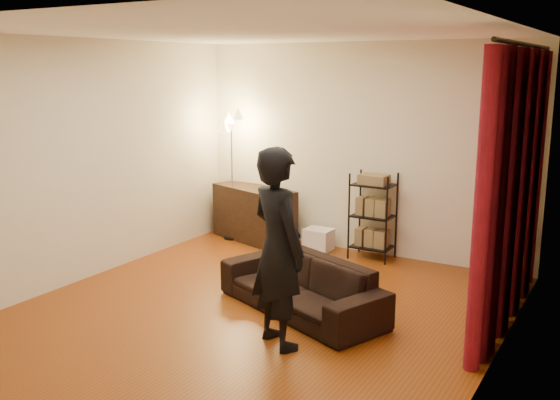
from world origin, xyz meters
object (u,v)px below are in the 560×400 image
Objects in this scene: person at (278,248)px; media_cabinet at (254,214)px; sofa at (301,285)px; floor_lamp at (232,176)px; storage_boxes at (318,239)px; wire_shelf at (373,216)px.

person is 1.36× the size of media_cabinet.
person is 3.41m from media_cabinet.
floor_lamp reaches higher than sofa.
media_cabinet is (-1.81, 1.95, 0.11)m from sofa.
floor_lamp is at bearing -148.81° from media_cabinet.
sofa reaches higher than storage_boxes.
wire_shelf is 0.62× the size of floor_lamp.
storage_boxes is (-1.01, 2.74, -0.73)m from person.
person reaches higher than sofa.
sofa is 2.90m from floor_lamp.
wire_shelf is at bearing 19.17° from media_cabinet.
wire_shelf is at bearing 2.30° from storage_boxes.
floor_lamp is (-2.31, 2.64, 0.02)m from person.
storage_boxes is 0.85m from wire_shelf.
sofa is 1.43× the size of media_cabinet.
media_cabinet is at bearing 154.42° from sofa.
wire_shelf is at bearing 3.51° from floor_lamp.
media_cabinet reaches higher than storage_boxes.
storage_boxes is 0.20× the size of floor_lamp.
person reaches higher than storage_boxes.
sofa is 1.03× the size of floor_lamp.
person is at bearing -48.79° from floor_lamp.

